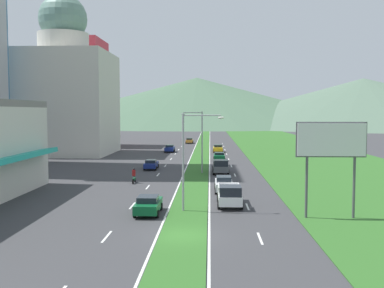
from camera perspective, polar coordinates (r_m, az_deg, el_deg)
ground_plane at (r=30.50m, az=-1.14°, el=-11.72°), size 600.00×600.00×0.00m
grass_median at (r=89.69m, az=1.16°, el=-1.18°), size 3.20×240.00×0.06m
grass_verge_right at (r=91.62m, az=14.16°, el=-1.19°), size 24.00×240.00×0.06m
lane_dash_left_2 at (r=30.91m, az=-10.86°, el=-11.56°), size 0.16×2.80×0.01m
lane_dash_left_3 at (r=40.27m, az=-7.65°, el=-7.83°), size 0.16×2.80×0.01m
lane_dash_left_4 at (r=49.82m, az=-5.68°, el=-5.51°), size 0.16×2.80×0.01m
lane_dash_left_5 at (r=59.46m, az=-4.37°, el=-3.93°), size 0.16×2.80×0.01m
lane_dash_left_6 at (r=69.16m, az=-3.42°, el=-2.79°), size 0.16×2.80×0.01m
lane_dash_left_7 at (r=78.89m, az=-2.71°, el=-1.93°), size 0.16×2.80×0.01m
lane_dash_left_8 at (r=88.65m, az=-2.15°, el=-1.26°), size 0.16×2.80×0.01m
lane_dash_left_9 at (r=98.42m, az=-1.71°, el=-0.72°), size 0.16×2.80×0.01m
lane_dash_left_10 at (r=108.21m, az=-1.34°, el=-0.28°), size 0.16×2.80×0.01m
lane_dash_left_11 at (r=118.00m, az=-1.04°, el=0.08°), size 0.16×2.80×0.01m
lane_dash_right_2 at (r=30.32m, az=8.70°, el=-11.85°), size 0.16×2.80×0.01m
lane_dash_right_3 at (r=39.82m, az=7.11°, el=-7.97°), size 0.16×2.80×0.01m
lane_dash_right_4 at (r=49.46m, az=6.16°, el=-5.58°), size 0.16×2.80×0.01m
lane_dash_right_5 at (r=59.16m, az=5.52°, el=-3.98°), size 0.16×2.80×0.01m
lane_dash_right_6 at (r=68.90m, az=5.06°, el=-2.83°), size 0.16×2.80×0.01m
lane_dash_right_7 at (r=78.66m, az=4.72°, el=-1.96°), size 0.16×2.80×0.01m
lane_dash_right_8 at (r=88.44m, az=4.45°, el=-1.28°), size 0.16×2.80×0.01m
lane_dash_right_9 at (r=98.24m, az=4.24°, el=-0.74°), size 0.16×2.80×0.01m
lane_dash_right_10 at (r=108.04m, az=4.07°, el=-0.30°), size 0.16×2.80×0.01m
lane_dash_right_11 at (r=117.84m, az=3.92°, el=0.07°), size 0.16×2.80×0.01m
edge_line_median_left at (r=89.74m, az=0.05°, el=-1.19°), size 0.16×240.00×0.01m
edge_line_median_right at (r=89.67m, az=2.28°, el=-1.20°), size 0.16×240.00×0.01m
domed_building at (r=92.03m, az=-16.01°, el=6.39°), size 18.35×18.35×31.16m
midrise_colored at (r=112.17m, az=-14.63°, el=6.29°), size 13.26×13.26×25.65m
hill_far_left at (r=304.38m, az=-12.99°, el=4.95°), size 126.00×126.00×26.49m
hill_far_center at (r=305.30m, az=0.64°, el=5.53°), size 232.25×232.25×31.58m
hill_far_right at (r=292.06m, az=21.03°, el=5.04°), size 212.65×212.65×28.75m
street_lamp_near at (r=37.01m, az=-0.45°, el=-1.29°), size 3.50×0.28×8.20m
street_lamp_mid at (r=60.11m, az=0.98°, el=0.84°), size 2.91×0.40×8.40m
billboard_roadside at (r=35.99m, az=17.40°, el=-0.09°), size 5.42×0.28×7.57m
car_0 at (r=92.43m, az=-2.87°, el=-0.56°), size 1.99×4.26×1.52m
car_1 at (r=36.84m, az=-5.62°, el=-7.72°), size 2.01×4.41×1.51m
car_2 at (r=76.22m, az=3.50°, el=-1.59°), size 1.98×4.27×1.41m
car_3 at (r=92.36m, az=3.34°, el=-0.57°), size 2.03×4.19×1.53m
car_4 at (r=46.82m, az=4.09°, el=-5.12°), size 1.91×4.68×1.60m
car_5 at (r=117.96m, az=-0.33°, el=0.44°), size 1.95×4.38×1.41m
car_6 at (r=65.02m, az=-5.24°, el=-2.60°), size 1.86×4.29×1.41m
pickup_truck_0 at (r=39.76m, az=4.83°, el=-6.53°), size 2.18×5.40×2.00m
pickup_truck_1 at (r=60.31m, az=3.70°, el=-2.88°), size 2.18×5.40×2.00m
motorcycle_rider at (r=52.68m, az=-7.44°, el=-4.18°), size 0.36×2.00×1.80m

